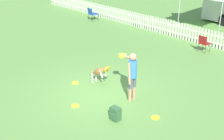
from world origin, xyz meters
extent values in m
plane|color=#5B8C42|center=(0.00, 0.00, 0.00)|extent=(240.00, 240.00, 0.00)
cylinder|color=tan|center=(0.90, 0.31, 0.23)|extent=(0.11, 0.11, 0.46)
cylinder|color=#474C5B|center=(0.90, 0.31, 0.65)|extent=(0.12, 0.12, 0.38)
cylinder|color=tan|center=(0.89, 0.51, 0.23)|extent=(0.11, 0.11, 0.46)
cylinder|color=#474C5B|center=(0.89, 0.51, 0.65)|extent=(0.12, 0.12, 0.38)
cylinder|color=#3372BF|center=(0.90, 0.41, 1.13)|extent=(0.28, 0.28, 0.58)
sphere|color=tan|center=(0.90, 0.41, 1.54)|extent=(0.23, 0.23, 0.23)
cylinder|color=tan|center=(0.95, 0.20, 1.05)|extent=(0.21, 0.18, 0.70)
cylinder|color=tan|center=(0.55, 0.61, 1.36)|extent=(0.71, 0.15, 0.14)
cylinder|color=yellow|center=(0.20, 0.65, 1.30)|extent=(0.26, 0.26, 0.02)
cylinder|color=yellow|center=(0.20, 0.65, 1.33)|extent=(0.26, 0.26, 0.02)
cylinder|color=yellow|center=(0.20, 0.65, 1.35)|extent=(0.26, 0.26, 0.02)
ellipsoid|color=olive|center=(-0.72, 0.40, 0.52)|extent=(0.67, 0.27, 0.51)
ellipsoid|color=silver|center=(-0.72, 0.40, 0.48)|extent=(0.35, 0.15, 0.24)
sphere|color=olive|center=(-0.36, 0.40, 0.71)|extent=(0.16, 0.16, 0.16)
cone|color=olive|center=(-0.28, 0.40, 0.75)|extent=(0.14, 0.09, 0.13)
cylinder|color=yellow|center=(-0.28, 0.40, 0.75)|extent=(0.14, 0.26, 0.24)
cone|color=olive|center=(-0.38, 0.45, 0.78)|extent=(0.05, 0.05, 0.07)
cone|color=olive|center=(-0.38, 0.35, 0.78)|extent=(0.05, 0.05, 0.07)
cylinder|color=silver|center=(-1.00, 0.49, 0.19)|extent=(0.06, 0.06, 0.37)
cylinder|color=silver|center=(-1.00, 0.31, 0.19)|extent=(0.06, 0.06, 0.37)
cylinder|color=silver|center=(-0.52, 0.49, 0.52)|extent=(0.18, 0.05, 0.29)
cylinder|color=silver|center=(-0.52, 0.32, 0.52)|extent=(0.18, 0.05, 0.29)
cone|color=olive|center=(-1.14, 0.40, 0.42)|extent=(0.30, 0.06, 0.21)
cylinder|color=yellow|center=(-0.09, -1.20, 0.01)|extent=(0.26, 0.26, 0.02)
cylinder|color=yellow|center=(2.13, 0.12, 0.01)|extent=(0.26, 0.26, 0.02)
cylinder|color=yellow|center=(-1.41, -0.18, 0.01)|extent=(0.26, 0.26, 0.02)
cube|color=#2D5633|center=(1.36, -0.81, 0.21)|extent=(0.30, 0.22, 0.41)
cube|color=#2D5633|center=(1.36, -0.95, 0.17)|extent=(0.21, 0.04, 0.21)
cube|color=silver|center=(0.00, 6.97, 0.25)|extent=(27.33, 0.04, 0.06)
cube|color=silver|center=(0.00, 6.97, 0.61)|extent=(27.33, 0.04, 0.06)
cube|color=silver|center=(-12.89, 6.97, 0.42)|extent=(0.09, 0.02, 0.85)
cube|color=silver|center=(-12.72, 6.97, 0.42)|extent=(0.09, 0.02, 0.85)
cube|color=silver|center=(-12.55, 6.97, 0.42)|extent=(0.09, 0.02, 0.85)
cube|color=silver|center=(-12.38, 6.97, 0.42)|extent=(0.09, 0.02, 0.85)
cube|color=silver|center=(-12.20, 6.97, 0.42)|extent=(0.09, 0.02, 0.85)
cube|color=silver|center=(-12.03, 6.97, 0.42)|extent=(0.09, 0.02, 0.85)
cube|color=silver|center=(-11.86, 6.97, 0.42)|extent=(0.09, 0.02, 0.85)
cube|color=silver|center=(-11.69, 6.97, 0.42)|extent=(0.09, 0.02, 0.85)
cube|color=silver|center=(-11.52, 6.97, 0.42)|extent=(0.09, 0.02, 0.85)
cube|color=silver|center=(-11.34, 6.97, 0.42)|extent=(0.09, 0.02, 0.85)
cube|color=silver|center=(-11.17, 6.97, 0.42)|extent=(0.09, 0.02, 0.85)
cube|color=silver|center=(-11.00, 6.97, 0.42)|extent=(0.09, 0.02, 0.85)
cube|color=silver|center=(-10.83, 6.97, 0.42)|extent=(0.09, 0.02, 0.85)
cube|color=silver|center=(-10.66, 6.97, 0.42)|extent=(0.09, 0.02, 0.85)
cube|color=silver|center=(-10.48, 6.97, 0.42)|extent=(0.09, 0.02, 0.85)
cube|color=silver|center=(-10.31, 6.97, 0.42)|extent=(0.09, 0.02, 0.85)
cube|color=silver|center=(-10.14, 6.97, 0.42)|extent=(0.09, 0.02, 0.85)
cube|color=silver|center=(-9.97, 6.97, 0.42)|extent=(0.09, 0.02, 0.85)
cube|color=silver|center=(-9.80, 6.97, 0.42)|extent=(0.09, 0.02, 0.85)
cube|color=silver|center=(-9.63, 6.97, 0.42)|extent=(0.09, 0.02, 0.85)
cube|color=silver|center=(-9.45, 6.97, 0.42)|extent=(0.09, 0.02, 0.85)
cube|color=silver|center=(-9.28, 6.97, 0.42)|extent=(0.09, 0.02, 0.85)
cube|color=silver|center=(-9.11, 6.97, 0.42)|extent=(0.09, 0.02, 0.85)
cube|color=silver|center=(-8.94, 6.97, 0.42)|extent=(0.09, 0.02, 0.85)
cube|color=silver|center=(-8.77, 6.97, 0.42)|extent=(0.09, 0.02, 0.85)
cube|color=silver|center=(-8.59, 6.97, 0.42)|extent=(0.09, 0.02, 0.85)
cube|color=silver|center=(-8.42, 6.97, 0.42)|extent=(0.09, 0.02, 0.85)
cube|color=silver|center=(-8.25, 6.97, 0.42)|extent=(0.09, 0.02, 0.85)
cube|color=silver|center=(-8.08, 6.97, 0.42)|extent=(0.09, 0.02, 0.85)
cube|color=silver|center=(-7.91, 6.97, 0.42)|extent=(0.09, 0.02, 0.85)
cube|color=silver|center=(-7.73, 6.97, 0.42)|extent=(0.09, 0.02, 0.85)
cube|color=silver|center=(-7.56, 6.97, 0.42)|extent=(0.09, 0.02, 0.85)
cube|color=silver|center=(-7.39, 6.97, 0.42)|extent=(0.09, 0.02, 0.85)
cube|color=silver|center=(-7.22, 6.97, 0.42)|extent=(0.09, 0.02, 0.85)
cube|color=silver|center=(-7.05, 6.97, 0.42)|extent=(0.09, 0.02, 0.85)
cube|color=silver|center=(-6.88, 6.97, 0.42)|extent=(0.09, 0.02, 0.85)
cube|color=silver|center=(-6.70, 6.97, 0.42)|extent=(0.09, 0.02, 0.85)
cube|color=silver|center=(-6.53, 6.97, 0.42)|extent=(0.09, 0.02, 0.85)
cube|color=silver|center=(-6.36, 6.97, 0.42)|extent=(0.09, 0.02, 0.85)
cube|color=silver|center=(-6.19, 6.97, 0.42)|extent=(0.09, 0.02, 0.85)
cube|color=silver|center=(-6.02, 6.97, 0.42)|extent=(0.09, 0.02, 0.85)
cube|color=silver|center=(-5.84, 6.97, 0.42)|extent=(0.09, 0.02, 0.85)
cube|color=silver|center=(-5.67, 6.97, 0.42)|extent=(0.09, 0.02, 0.85)
cube|color=silver|center=(-5.50, 6.97, 0.42)|extent=(0.09, 0.02, 0.85)
cube|color=silver|center=(-5.33, 6.97, 0.42)|extent=(0.09, 0.02, 0.85)
cube|color=silver|center=(-5.16, 6.97, 0.42)|extent=(0.09, 0.02, 0.85)
cube|color=silver|center=(-4.98, 6.97, 0.42)|extent=(0.09, 0.02, 0.85)
cube|color=silver|center=(-4.81, 6.97, 0.42)|extent=(0.09, 0.02, 0.85)
cube|color=silver|center=(-4.64, 6.97, 0.42)|extent=(0.09, 0.02, 0.85)
cube|color=silver|center=(-4.47, 6.97, 0.42)|extent=(0.09, 0.02, 0.85)
cube|color=silver|center=(-4.30, 6.97, 0.42)|extent=(0.09, 0.02, 0.85)
cube|color=silver|center=(-4.13, 6.97, 0.42)|extent=(0.09, 0.02, 0.85)
cube|color=silver|center=(-3.95, 6.97, 0.42)|extent=(0.09, 0.02, 0.85)
cube|color=silver|center=(-3.78, 6.97, 0.42)|extent=(0.09, 0.02, 0.85)
cube|color=silver|center=(-3.61, 6.97, 0.42)|extent=(0.09, 0.02, 0.85)
cube|color=silver|center=(-3.44, 6.97, 0.42)|extent=(0.09, 0.02, 0.85)
cube|color=silver|center=(-3.27, 6.97, 0.42)|extent=(0.09, 0.02, 0.85)
cube|color=silver|center=(-3.09, 6.97, 0.42)|extent=(0.09, 0.02, 0.85)
cube|color=silver|center=(-2.92, 6.97, 0.42)|extent=(0.09, 0.02, 0.85)
cube|color=silver|center=(-2.75, 6.97, 0.42)|extent=(0.09, 0.02, 0.85)
cube|color=silver|center=(-2.58, 6.97, 0.42)|extent=(0.09, 0.02, 0.85)
cube|color=silver|center=(-2.41, 6.97, 0.42)|extent=(0.09, 0.02, 0.85)
cube|color=silver|center=(-2.23, 6.97, 0.42)|extent=(0.09, 0.02, 0.85)
cube|color=silver|center=(-2.06, 6.97, 0.42)|extent=(0.09, 0.02, 0.85)
cube|color=silver|center=(-1.89, 6.97, 0.42)|extent=(0.09, 0.02, 0.85)
cube|color=silver|center=(-1.72, 6.97, 0.42)|extent=(0.09, 0.02, 0.85)
cube|color=silver|center=(-1.55, 6.97, 0.42)|extent=(0.09, 0.02, 0.85)
cube|color=silver|center=(-1.38, 6.97, 0.42)|extent=(0.09, 0.02, 0.85)
cube|color=silver|center=(-1.20, 6.97, 0.42)|extent=(0.09, 0.02, 0.85)
cube|color=silver|center=(-1.03, 6.97, 0.42)|extent=(0.09, 0.02, 0.85)
cube|color=silver|center=(-0.86, 6.97, 0.42)|extent=(0.09, 0.02, 0.85)
cube|color=silver|center=(-0.69, 6.97, 0.42)|extent=(0.09, 0.02, 0.85)
cube|color=silver|center=(-0.52, 6.97, 0.42)|extent=(0.09, 0.02, 0.85)
cube|color=silver|center=(-0.34, 6.97, 0.42)|extent=(0.09, 0.02, 0.85)
cube|color=silver|center=(-0.17, 6.97, 0.42)|extent=(0.09, 0.02, 0.85)
cube|color=silver|center=(0.00, 6.97, 0.42)|extent=(0.09, 0.02, 0.85)
cube|color=silver|center=(0.17, 6.97, 0.42)|extent=(0.09, 0.02, 0.85)
cube|color=silver|center=(0.34, 6.97, 0.42)|extent=(0.09, 0.02, 0.85)
cube|color=silver|center=(0.52, 6.97, 0.42)|extent=(0.09, 0.02, 0.85)
cylinder|color=#333338|center=(0.31, 6.36, 0.21)|extent=(0.02, 0.02, 0.41)
cylinder|color=#333338|center=(-0.06, 6.38, 0.21)|extent=(0.02, 0.02, 0.41)
cylinder|color=#333338|center=(0.29, 5.99, 0.21)|extent=(0.02, 0.02, 0.41)
cylinder|color=#333338|center=(-0.08, 6.01, 0.21)|extent=(0.02, 0.02, 0.41)
cube|color=maroon|center=(0.12, 6.18, 0.41)|extent=(0.46, 0.46, 0.03)
cube|color=maroon|center=(0.11, 5.99, 0.61)|extent=(0.44, 0.10, 0.39)
cylinder|color=#333338|center=(-7.47, 6.32, 0.20)|extent=(0.02, 0.02, 0.41)
cylinder|color=#333338|center=(-7.90, 6.38, 0.20)|extent=(0.02, 0.02, 0.41)
cylinder|color=#333338|center=(-7.53, 5.89, 0.20)|extent=(0.02, 0.02, 0.41)
cylinder|color=#333338|center=(-7.96, 5.95, 0.20)|extent=(0.02, 0.02, 0.41)
cube|color=#1E4799|center=(-7.71, 6.13, 0.41)|extent=(0.58, 0.58, 0.03)
cube|color=#1E4799|center=(-7.75, 5.90, 0.60)|extent=(0.52, 0.16, 0.39)
cylinder|color=#B2B2B2|center=(-2.97, 8.47, 1.05)|extent=(0.04, 0.04, 2.10)
cylinder|color=#B2B2B2|center=(-0.44, 8.47, 1.05)|extent=(0.04, 0.04, 2.10)
cylinder|color=#B2B2B2|center=(-2.97, 11.01, 1.05)|extent=(0.04, 0.04, 2.10)
cylinder|color=black|center=(-1.39, 10.90, 0.34)|extent=(0.68, 0.18, 0.68)
camera|label=1|loc=(6.99, -6.36, 5.14)|focal=50.00mm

